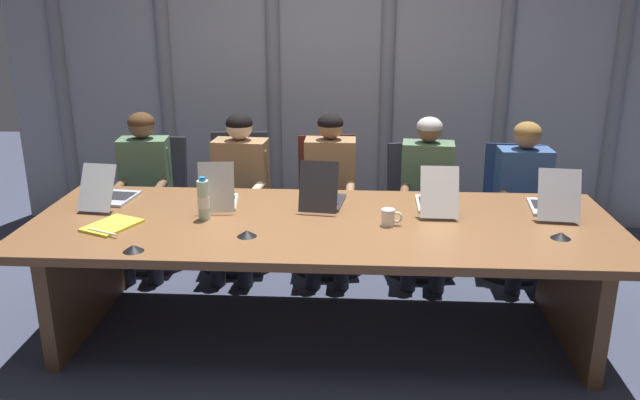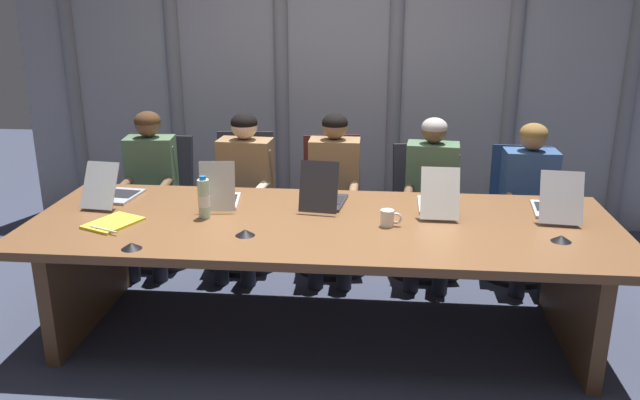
% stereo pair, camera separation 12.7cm
% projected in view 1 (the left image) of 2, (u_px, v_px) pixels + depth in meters
% --- Properties ---
extents(ground_plane, '(11.41, 11.41, 0.00)m').
position_uv_depth(ground_plane, '(323.00, 332.00, 4.01)').
color(ground_plane, '#383D51').
extents(conference_table, '(3.45, 1.25, 0.73)m').
position_uv_depth(conference_table, '(323.00, 245.00, 3.83)').
color(conference_table, brown).
rests_on(conference_table, ground_plane).
extents(curtain_backdrop, '(5.71, 0.17, 2.73)m').
position_uv_depth(curtain_backdrop, '(335.00, 71.00, 5.54)').
color(curtain_backdrop, '#9999A0').
rests_on(curtain_backdrop, ground_plane).
extents(laptop_left_end, '(0.26, 0.49, 0.28)m').
position_uv_depth(laptop_left_end, '(110.00, 195.00, 4.09)').
color(laptop_left_end, '#A8ADB7').
rests_on(laptop_left_end, conference_table).
extents(laptop_left_mid, '(0.26, 0.41, 0.32)m').
position_uv_depth(laptop_left_mid, '(219.00, 198.00, 4.02)').
color(laptop_left_mid, beige).
rests_on(laptop_left_mid, conference_table).
extents(laptop_center, '(0.28, 0.44, 0.32)m').
position_uv_depth(laptop_center, '(323.00, 197.00, 4.02)').
color(laptop_center, '#2D2D33').
rests_on(laptop_center, conference_table).
extents(laptop_right_mid, '(0.23, 0.47, 0.30)m').
position_uv_depth(laptop_right_mid, '(436.00, 200.00, 3.98)').
color(laptop_right_mid, beige).
rests_on(laptop_right_mid, conference_table).
extents(laptop_right_end, '(0.29, 0.48, 0.30)m').
position_uv_depth(laptop_right_end, '(553.00, 203.00, 3.91)').
color(laptop_right_end, '#BCBCC1').
rests_on(laptop_right_end, conference_table).
extents(office_chair_left_end, '(0.60, 0.60, 0.94)m').
position_uv_depth(office_chair_left_end, '(155.00, 216.00, 5.00)').
color(office_chair_left_end, '#2D2D38').
rests_on(office_chair_left_end, ground_plane).
extents(office_chair_left_mid, '(0.60, 0.60, 0.99)m').
position_uv_depth(office_chair_left_mid, '(239.00, 216.00, 4.97)').
color(office_chair_left_mid, '#2D2D38').
rests_on(office_chair_left_mid, ground_plane).
extents(office_chair_center, '(0.60, 0.61, 0.97)m').
position_uv_depth(office_chair_center, '(329.00, 218.00, 4.93)').
color(office_chair_center, '#511E19').
rests_on(office_chair_center, ground_plane).
extents(office_chair_right_mid, '(0.60, 0.61, 0.92)m').
position_uv_depth(office_chair_right_mid, '(419.00, 222.00, 4.89)').
color(office_chair_right_mid, '#2D2D38').
rests_on(office_chair_right_mid, ground_plane).
extents(office_chair_right_end, '(0.60, 0.60, 0.92)m').
position_uv_depth(office_chair_right_end, '(512.00, 224.00, 4.85)').
color(office_chair_right_end, navy).
rests_on(office_chair_right_end, ground_plane).
extents(person_left_end, '(0.40, 0.57, 1.18)m').
position_uv_depth(person_left_end, '(143.00, 183.00, 4.75)').
color(person_left_end, '#4C6B4C').
rests_on(person_left_end, ground_plane).
extents(person_left_mid, '(0.43, 0.57, 1.18)m').
position_uv_depth(person_left_mid, '(238.00, 184.00, 4.72)').
color(person_left_mid, olive).
rests_on(person_left_mid, ground_plane).
extents(person_center, '(0.38, 0.55, 1.19)m').
position_uv_depth(person_center, '(329.00, 186.00, 4.68)').
color(person_center, olive).
rests_on(person_center, ground_plane).
extents(person_right_mid, '(0.41, 0.57, 1.17)m').
position_uv_depth(person_right_mid, '(426.00, 189.00, 4.64)').
color(person_right_mid, '#4C6B4C').
rests_on(person_right_mid, ground_plane).
extents(person_right_end, '(0.38, 0.55, 1.14)m').
position_uv_depth(person_right_end, '(525.00, 192.00, 4.61)').
color(person_right_end, '#335184').
rests_on(person_right_end, ground_plane).
extents(water_bottle_primary, '(0.07, 0.07, 0.26)m').
position_uv_depth(water_bottle_primary, '(203.00, 200.00, 3.79)').
color(water_bottle_primary, '#ADD1B2').
rests_on(water_bottle_primary, conference_table).
extents(coffee_mug_near, '(0.12, 0.08, 0.10)m').
position_uv_depth(coffee_mug_near, '(389.00, 217.00, 3.70)').
color(coffee_mug_near, white).
rests_on(coffee_mug_near, conference_table).
extents(conference_mic_left_side, '(0.11, 0.11, 0.03)m').
position_uv_depth(conference_mic_left_side, '(247.00, 233.00, 3.54)').
color(conference_mic_left_side, black).
rests_on(conference_mic_left_side, conference_table).
extents(conference_mic_middle, '(0.11, 0.11, 0.03)m').
position_uv_depth(conference_mic_middle, '(133.00, 248.00, 3.34)').
color(conference_mic_middle, black).
rests_on(conference_mic_middle, conference_table).
extents(conference_mic_right_side, '(0.11, 0.11, 0.03)m').
position_uv_depth(conference_mic_right_side, '(561.00, 235.00, 3.52)').
color(conference_mic_right_side, black).
rests_on(conference_mic_right_side, conference_table).
extents(spiral_notepad, '(0.32, 0.37, 0.03)m').
position_uv_depth(spiral_notepad, '(112.00, 226.00, 3.69)').
color(spiral_notepad, yellow).
rests_on(spiral_notepad, conference_table).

